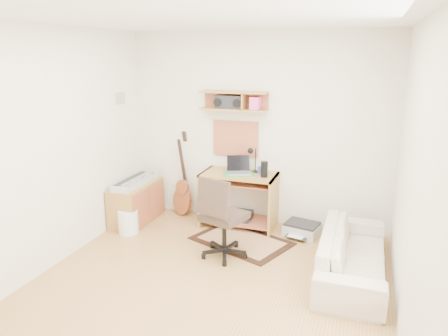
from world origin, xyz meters
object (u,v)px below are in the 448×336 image
(printer, at_px, (302,229))
(sofa, at_px, (354,247))
(desk, at_px, (239,200))
(cabinet, at_px, (136,203))
(task_chair, at_px, (224,216))

(printer, relative_size, sofa, 0.25)
(desk, distance_m, cabinet, 1.45)
(printer, bearing_deg, cabinet, -160.48)
(task_chair, xyz_separation_m, printer, (0.77, 0.89, -0.41))
(desk, distance_m, sofa, 1.80)
(desk, relative_size, sofa, 0.59)
(task_chair, relative_size, printer, 2.32)
(cabinet, distance_m, sofa, 3.02)
(cabinet, bearing_deg, sofa, -11.41)
(desk, relative_size, printer, 2.33)
(desk, bearing_deg, task_chair, -83.36)
(task_chair, distance_m, sofa, 1.45)
(task_chair, relative_size, sofa, 0.59)
(desk, height_order, printer, desk)
(task_chair, xyz_separation_m, sofa, (1.44, 0.02, -0.17))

